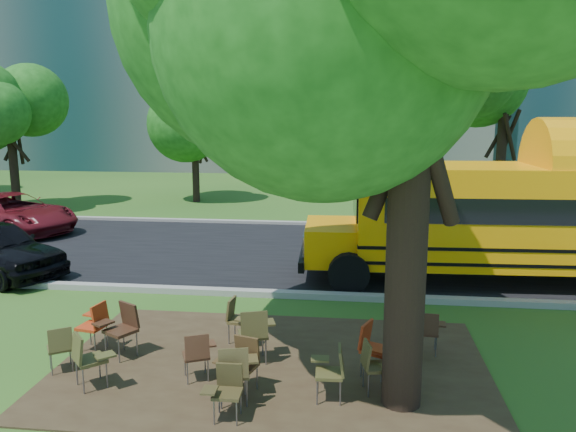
# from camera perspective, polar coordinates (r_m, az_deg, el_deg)

# --- Properties ---
(ground) EXTENTS (160.00, 160.00, 0.00)m
(ground) POSITION_cam_1_polar(r_m,az_deg,el_deg) (10.21, -6.90, -13.43)
(ground) COLOR #265119
(ground) RESTS_ON ground
(dirt_patch) EXTENTS (7.00, 4.50, 0.03)m
(dirt_patch) POSITION_cam_1_polar(r_m,az_deg,el_deg) (9.58, -1.60, -14.94)
(dirt_patch) COLOR #382819
(dirt_patch) RESTS_ON ground
(asphalt_road) EXTENTS (80.00, 8.00, 0.04)m
(asphalt_road) POSITION_cam_1_polar(r_m,az_deg,el_deg) (16.72, -1.23, -3.67)
(asphalt_road) COLOR black
(asphalt_road) RESTS_ON ground
(kerb_near) EXTENTS (80.00, 0.25, 0.14)m
(kerb_near) POSITION_cam_1_polar(r_m,az_deg,el_deg) (12.92, -3.74, -7.80)
(kerb_near) COLOR gray
(kerb_near) RESTS_ON ground
(kerb_far) EXTENTS (80.00, 0.25, 0.14)m
(kerb_far) POSITION_cam_1_polar(r_m,az_deg,el_deg) (20.68, 0.36, -0.75)
(kerb_far) COLOR gray
(kerb_far) RESTS_ON ground
(building_main) EXTENTS (38.00, 16.00, 22.00)m
(building_main) POSITION_cam_1_polar(r_m,az_deg,el_deg) (46.71, -6.30, 18.99)
(building_main) COLOR slate
(building_main) RESTS_ON ground
(bg_tree_0) EXTENTS (5.20, 5.20, 7.18)m
(bg_tree_0) POSITION_cam_1_polar(r_m,az_deg,el_deg) (26.27, -26.58, 10.45)
(bg_tree_0) COLOR black
(bg_tree_0) RESTS_ON ground
(bg_tree_2) EXTENTS (4.80, 4.80, 6.62)m
(bg_tree_2) POSITION_cam_1_polar(r_m,az_deg,el_deg) (26.08, -9.55, 10.62)
(bg_tree_2) COLOR black
(bg_tree_2) RESTS_ON ground
(bg_tree_3) EXTENTS (5.60, 5.60, 7.84)m
(bg_tree_3) POSITION_cam_1_polar(r_m,az_deg,el_deg) (23.76, 21.24, 12.05)
(bg_tree_3) COLOR black
(bg_tree_3) RESTS_ON ground
(school_bus) EXTENTS (11.88, 3.12, 2.88)m
(school_bus) POSITION_cam_1_polar(r_m,az_deg,el_deg) (15.02, 27.04, -0.06)
(school_bus) COLOR #FFA008
(school_bus) RESTS_ON ground
(chair_0) EXTENTS (0.52, 0.66, 0.79)m
(chair_0) POSITION_cam_1_polar(r_m,az_deg,el_deg) (9.87, -22.01, -11.96)
(chair_0) COLOR #504A22
(chair_0) RESTS_ON ground
(chair_1) EXTENTS (0.76, 0.60, 0.88)m
(chair_1) POSITION_cam_1_polar(r_m,az_deg,el_deg) (9.15, -19.71, -13.22)
(chair_1) COLOR #47441E
(chair_1) RESTS_ON ground
(chair_2) EXTENTS (0.55, 0.64, 0.81)m
(chair_2) POSITION_cam_1_polar(r_m,az_deg,el_deg) (9.00, -9.14, -13.43)
(chair_2) COLOR #492A1A
(chair_2) RESTS_ON ground
(chair_3) EXTENTS (0.66, 0.51, 0.85)m
(chair_3) POSITION_cam_1_polar(r_m,az_deg,el_deg) (8.60, -4.71, -14.31)
(chair_3) COLOR #473219
(chair_3) RESTS_ON ground
(chair_4) EXTENTS (0.62, 0.66, 0.91)m
(chair_4) POSITION_cam_1_polar(r_m,az_deg,el_deg) (8.25, -5.39, -15.15)
(chair_4) COLOR #4C4021
(chair_4) RESTS_ON ground
(chair_5) EXTENTS (0.50, 0.46, 0.78)m
(chair_5) POSITION_cam_1_polar(r_m,az_deg,el_deg) (7.96, -6.29, -16.85)
(chair_5) COLOR #41371C
(chair_5) RESTS_ON ground
(chair_6) EXTENTS (0.51, 0.55, 0.84)m
(chair_6) POSITION_cam_1_polar(r_m,az_deg,el_deg) (8.38, 4.55, -15.09)
(chair_6) COLOR #48431F
(chair_6) RESTS_ON ground
(chair_7) EXTENTS (0.57, 0.55, 0.81)m
(chair_7) POSITION_cam_1_polar(r_m,az_deg,el_deg) (8.63, 8.74, -14.50)
(chair_7) COLOR #4E4621
(chair_7) RESTS_ON ground
(chair_8) EXTENTS (0.52, 0.65, 0.89)m
(chair_8) POSITION_cam_1_polar(r_m,az_deg,el_deg) (10.47, -19.01, -10.09)
(chair_8) COLOR #B53513
(chair_8) RESTS_ON ground
(chair_9) EXTENTS (0.79, 0.62, 0.94)m
(chair_9) POSITION_cam_1_polar(r_m,az_deg,el_deg) (10.11, -16.51, -10.50)
(chair_9) COLOR #3C2315
(chair_9) RESTS_ON ground
(chair_10) EXTENTS (0.49, 0.59, 0.84)m
(chair_10) POSITION_cam_1_polar(r_m,az_deg,el_deg) (10.29, -5.19, -10.08)
(chair_10) COLOR brown
(chair_10) RESTS_ON ground
(chair_11) EXTENTS (0.65, 0.71, 0.96)m
(chair_11) POSITION_cam_1_polar(r_m,az_deg,el_deg) (9.45, -3.37, -11.49)
(chair_11) COLOR #47411E
(chair_11) RESTS_ON ground
(chair_12) EXTENTS (0.56, 0.72, 0.88)m
(chair_12) POSITION_cam_1_polar(r_m,az_deg,el_deg) (9.12, 8.56, -12.78)
(chair_12) COLOR #A83111
(chair_12) RESTS_ON ground
(chair_13) EXTENTS (0.55, 0.46, 0.79)m
(chair_13) POSITION_cam_1_polar(r_m,az_deg,el_deg) (10.07, 14.09, -11.01)
(chair_13) COLOR #402617
(chair_13) RESTS_ON ground
(bg_car_red) EXTENTS (5.42, 3.90, 1.37)m
(bg_car_red) POSITION_cam_1_polar(r_m,az_deg,el_deg) (21.49, -26.32, 0.24)
(bg_car_red) COLOR maroon
(bg_car_red) RESTS_ON ground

